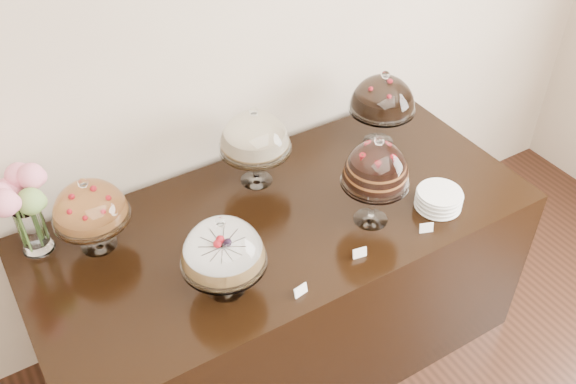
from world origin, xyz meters
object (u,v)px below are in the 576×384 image
cake_stand_choco_layer (376,167)px  cake_stand_cheesecake (255,135)px  cake_stand_fruit_tart (89,205)px  plate_stack (439,199)px  cake_stand_dark_choco (383,97)px  cake_stand_sugar_sponge (223,247)px  display_counter (283,287)px  flower_vase (20,201)px

cake_stand_choco_layer → cake_stand_cheesecake: bearing=120.6°
cake_stand_fruit_tart → plate_stack: size_ratio=1.75×
cake_stand_dark_choco → plate_stack: (-0.08, -0.53, -0.22)m
cake_stand_dark_choco → plate_stack: size_ratio=1.99×
cake_stand_cheesecake → cake_stand_fruit_tart: bearing=-177.6°
plate_stack → cake_stand_choco_layer: bearing=164.2°
cake_stand_sugar_sponge → cake_stand_choco_layer: size_ratio=0.84×
cake_stand_choco_layer → plate_stack: 0.40m
cake_stand_sugar_sponge → cake_stand_cheesecake: bearing=50.9°
display_counter → plate_stack: plate_stack is taller
cake_stand_choco_layer → flower_vase: 1.40m
display_counter → flower_vase: 1.25m
cake_stand_choco_layer → cake_stand_fruit_tart: size_ratio=1.25×
cake_stand_sugar_sponge → cake_stand_choco_layer: bearing=2.1°
cake_stand_dark_choco → cake_stand_fruit_tart: bearing=179.4°
cake_stand_fruit_tart → display_counter: bearing=-18.9°
display_counter → cake_stand_dark_choco: cake_stand_dark_choco is taller
cake_stand_cheesecake → flower_vase: 0.99m
cake_stand_fruit_tart → flower_vase: size_ratio=0.85×
cake_stand_sugar_sponge → cake_stand_dark_choco: (1.09, 0.47, 0.04)m
cake_stand_cheesecake → cake_stand_dark_choco: cake_stand_dark_choco is taller
cake_stand_dark_choco → display_counter: bearing=-161.5°
cake_stand_cheesecake → flower_vase: size_ratio=0.97×
cake_stand_sugar_sponge → cake_stand_choco_layer: cake_stand_choco_layer is taller
cake_stand_choco_layer → cake_stand_fruit_tart: cake_stand_choco_layer is taller
cake_stand_sugar_sponge → cake_stand_fruit_tart: cake_stand_sugar_sponge is taller
plate_stack → cake_stand_sugar_sponge: bearing=176.6°
plate_stack → display_counter: bearing=154.7°
cake_stand_cheesecake → flower_vase: flower_vase is taller
flower_vase → cake_stand_cheesecake: bearing=-4.0°
cake_stand_cheesecake → display_counter: bearing=-96.2°
cake_stand_sugar_sponge → cake_stand_cheesecake: size_ratio=0.93×
flower_vase → plate_stack: flower_vase is taller
cake_stand_dark_choco → cake_stand_sugar_sponge: bearing=-156.7°
display_counter → cake_stand_fruit_tart: cake_stand_fruit_tart is taller
cake_stand_sugar_sponge → cake_stand_cheesecake: (0.42, 0.52, 0.03)m
display_counter → plate_stack: size_ratio=11.05×
display_counter → plate_stack: (0.62, -0.30, 0.49)m
cake_stand_cheesecake → cake_stand_fruit_tart: cake_stand_cheesecake is taller
display_counter → cake_stand_cheesecake: (0.03, 0.28, 0.70)m
flower_vase → cake_stand_fruit_tart: bearing=-23.9°
flower_vase → plate_stack: bearing=-22.2°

